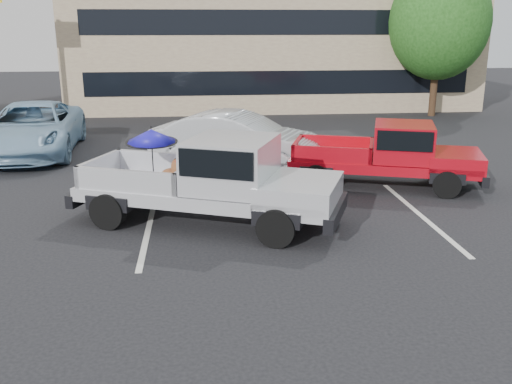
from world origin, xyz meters
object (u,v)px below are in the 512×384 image
tree_back (333,19)px  tree_right (439,22)px  silver_pickup (221,177)px  blue_suv (32,129)px  silver_sedan (238,141)px  red_pickup (397,152)px

tree_back → tree_right: bearing=-69.4°
tree_back → silver_pickup: 23.58m
silver_pickup → blue_suv: silver_pickup is taller
silver_sedan → tree_right: bearing=-23.3°
tree_right → silver_pickup: tree_right is taller
tree_right → blue_suv: tree_right is taller
red_pickup → silver_sedan: red_pickup is taller
blue_suv → red_pickup: bearing=-29.2°
tree_right → tree_back: tree_back is taller
tree_right → silver_pickup: bearing=-126.5°
tree_right → red_pickup: bearing=-116.5°
tree_right → silver_sedan: bearing=-136.3°
silver_pickup → red_pickup: size_ratio=1.12×
tree_right → tree_back: (-3.00, 8.00, 0.20)m
red_pickup → silver_sedan: size_ratio=1.06×
red_pickup → blue_suv: (-10.51, 5.04, -0.08)m
tree_right → tree_back: size_ratio=0.95×
red_pickup → blue_suv: bearing=172.6°
tree_right → red_pickup: (-5.78, -11.61, -3.30)m
silver_pickup → red_pickup: bearing=50.5°
silver_sedan → blue_suv: 7.11m
red_pickup → tree_right: bearing=81.7°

